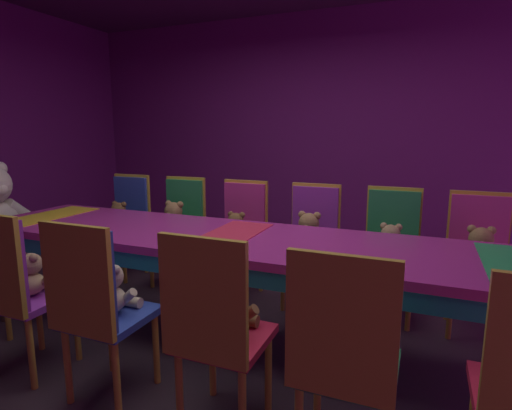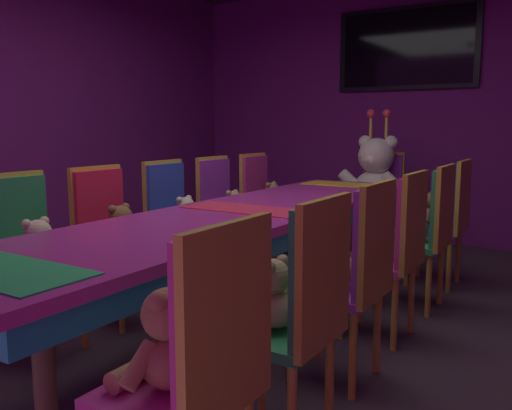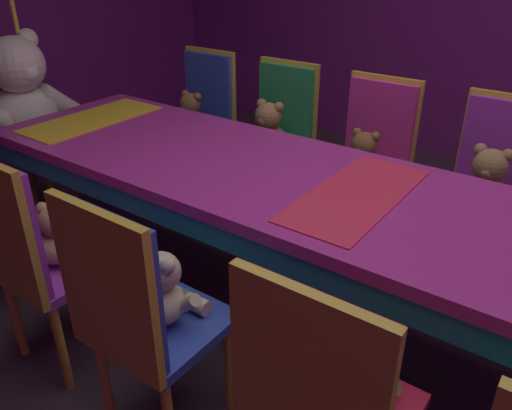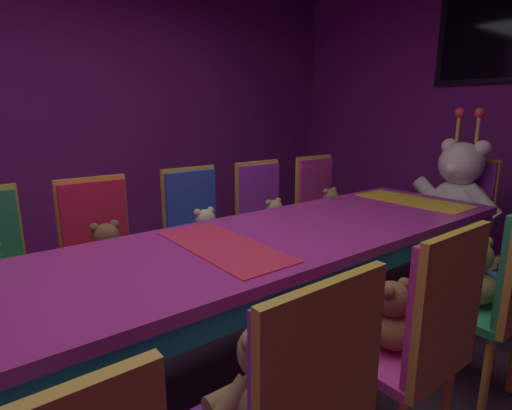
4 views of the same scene
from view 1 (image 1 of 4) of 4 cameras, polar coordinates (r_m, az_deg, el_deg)
ground_plane at (r=2.96m, az=-3.42°, el=-18.19°), size 7.90×7.90×0.00m
wall_right at (r=5.07m, az=9.49°, el=9.98°), size 0.12×6.40×2.80m
banquet_table at (r=2.71m, az=-3.57°, el=-5.87°), size 0.90×3.80×0.75m
chair_left_1 at (r=1.69m, az=12.04°, el=-18.69°), size 0.42×0.41×0.98m
teddy_left_1 at (r=1.82m, az=12.89°, el=-16.94°), size 0.24×0.31×0.29m
chair_left_2 at (r=1.88m, az=-6.13°, el=-15.40°), size 0.42×0.41×0.98m
teddy_left_2 at (r=2.00m, az=-4.09°, el=-14.06°), size 0.24×0.31×0.30m
chair_left_3 at (r=2.24m, az=-21.93°, el=-11.85°), size 0.42×0.41×0.98m
teddy_left_3 at (r=2.34m, az=-19.42°, el=-11.24°), size 0.22×0.29×0.27m
chair_left_4 at (r=2.68m, az=-31.08°, el=-8.94°), size 0.42×0.41×0.98m
teddy_left_4 at (r=2.77m, az=-28.66°, el=-8.72°), size 0.21×0.27×0.26m
chair_right_0 at (r=3.34m, az=28.44°, el=-5.13°), size 0.42×0.41×0.98m
teddy_right_0 at (r=3.20m, az=28.69°, el=-5.82°), size 0.26×0.34×0.32m
chair_right_1 at (r=3.33m, az=18.34°, el=-4.42°), size 0.42×0.41×0.98m
teddy_right_1 at (r=3.20m, az=18.13°, el=-5.33°), size 0.23×0.30×0.28m
chair_right_2 at (r=3.41m, az=7.93°, el=-3.67°), size 0.42×0.41×0.98m
teddy_right_2 at (r=3.27m, az=7.28°, el=-4.21°), size 0.27×0.35×0.33m
chair_right_3 at (r=3.60m, az=-1.89°, el=-2.82°), size 0.42×0.41×0.98m
teddy_right_3 at (r=3.48m, az=-2.86°, el=-3.60°), size 0.23×0.30×0.28m
chair_right_4 at (r=3.92m, az=-10.22°, el=-1.92°), size 0.42×0.41×0.98m
teddy_right_4 at (r=3.80m, az=-11.41°, el=-2.31°), size 0.27×0.35×0.33m
chair_right_5 at (r=4.27m, az=-17.32°, el=-1.21°), size 0.42×0.41×0.98m
teddy_right_5 at (r=4.17m, az=-18.57°, el=-1.78°), size 0.23×0.30×0.29m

